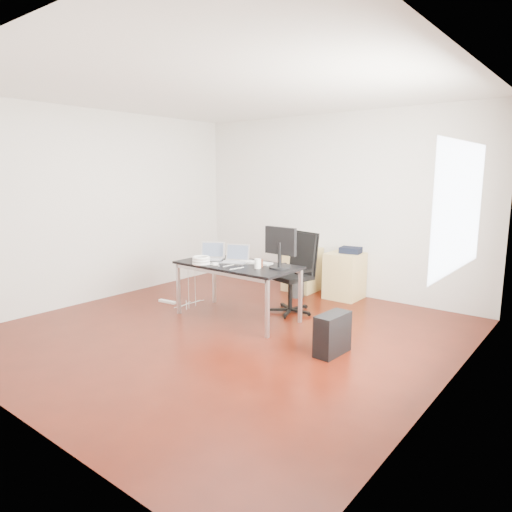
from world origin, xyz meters
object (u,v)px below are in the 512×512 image
Objects in this scene: desk at (237,268)px; filing_cabinet_right at (345,276)px; office_chair at (295,268)px; filing_cabinet_left at (302,269)px; pc_tower at (332,334)px.

desk is 2.29× the size of filing_cabinet_right.
office_chair is 1.54× the size of filing_cabinet_left.
filing_cabinet_right is at bearing 0.00° from filing_cabinet_left.
pc_tower is at bearing -11.05° from desk.
office_chair reaches higher than filing_cabinet_left.
office_chair is 2.40× the size of pc_tower.
office_chair is at bearing 141.52° from pc_tower.
desk is at bearing 172.34° from pc_tower.
filing_cabinet_right is at bearing 117.66° from pc_tower.
filing_cabinet_left is 1.00× the size of filing_cabinet_right.
desk reaches higher than filing_cabinet_right.
desk is at bearing -110.09° from filing_cabinet_right.
filing_cabinet_left is at bearing 132.73° from pc_tower.
pc_tower is (1.58, -0.31, -0.46)m from desk.
desk is 1.67m from pc_tower.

